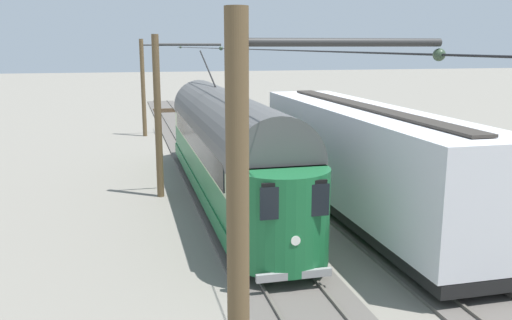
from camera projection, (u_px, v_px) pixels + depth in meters
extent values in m
plane|color=gray|center=(281.00, 198.00, 21.90)|extent=(220.00, 220.00, 0.00)
cube|color=#56514C|center=(331.00, 194.00, 22.38)|extent=(2.80, 80.00, 0.10)
cube|color=#59544C|center=(315.00, 193.00, 22.20)|extent=(0.07, 80.00, 0.08)
cube|color=#59544C|center=(347.00, 190.00, 22.53)|extent=(0.07, 80.00, 0.08)
cube|color=#382819|center=(210.00, 108.00, 52.78)|extent=(2.50, 0.24, 0.08)
cube|color=#382819|center=(211.00, 109.00, 52.16)|extent=(2.50, 0.24, 0.08)
cube|color=#382819|center=(212.00, 109.00, 51.54)|extent=(2.50, 0.24, 0.08)
cube|color=#382819|center=(213.00, 110.00, 50.93)|extent=(2.50, 0.24, 0.08)
cube|color=#382819|center=(215.00, 111.00, 50.31)|extent=(2.50, 0.24, 0.08)
cube|color=#56514C|center=(229.00, 201.00, 21.39)|extent=(2.80, 80.00, 0.10)
cube|color=#59544C|center=(211.00, 200.00, 21.20)|extent=(0.07, 80.00, 0.08)
cube|color=#59544C|center=(247.00, 197.00, 21.54)|extent=(0.07, 80.00, 0.08)
cube|color=#382819|center=(166.00, 109.00, 51.79)|extent=(2.50, 0.24, 0.08)
cube|color=#382819|center=(167.00, 110.00, 51.17)|extent=(2.50, 0.24, 0.08)
cube|color=#382819|center=(167.00, 111.00, 50.55)|extent=(2.50, 0.24, 0.08)
cube|color=#382819|center=(168.00, 111.00, 49.93)|extent=(2.50, 0.24, 0.08)
cube|color=#382819|center=(168.00, 112.00, 49.31)|extent=(2.50, 0.24, 0.08)
cube|color=#196033|center=(227.00, 181.00, 21.78)|extent=(2.65, 15.65, 0.55)
cube|color=#196033|center=(226.00, 163.00, 21.62)|extent=(2.55, 15.65, 0.95)
cube|color=#B7C699|center=(226.00, 138.00, 21.41)|extent=(2.55, 15.65, 1.05)
cylinder|color=#4C4C4C|center=(226.00, 125.00, 21.30)|extent=(2.65, 15.33, 2.65)
cylinder|color=#196033|center=(281.00, 215.00, 14.18)|extent=(2.55, 2.55, 2.55)
cylinder|color=#196033|center=(200.00, 129.00, 28.96)|extent=(2.55, 2.55, 2.55)
cube|color=black|center=(295.00, 189.00, 12.89)|extent=(1.63, 0.08, 0.36)
cube|color=black|center=(295.00, 202.00, 12.92)|extent=(1.73, 0.06, 0.80)
cube|color=black|center=(194.00, 140.00, 21.11)|extent=(0.04, 13.14, 0.80)
cube|color=black|center=(258.00, 137.00, 21.71)|extent=(0.04, 13.14, 0.80)
cylinder|color=silver|center=(295.00, 240.00, 13.04)|extent=(0.24, 0.06, 0.24)
cube|color=gray|center=(294.00, 275.00, 13.29)|extent=(1.94, 0.12, 0.20)
cylinder|color=black|center=(207.00, 68.00, 25.27)|extent=(0.07, 4.57, 1.56)
cylinder|color=black|center=(234.00, 225.00, 16.88)|extent=(0.10, 0.76, 0.76)
cylinder|color=black|center=(278.00, 222.00, 17.22)|extent=(0.10, 0.76, 0.76)
cylinder|color=black|center=(193.00, 160.00, 26.40)|extent=(0.10, 0.76, 0.76)
cylinder|color=black|center=(222.00, 159.00, 26.73)|extent=(0.10, 0.76, 0.76)
cube|color=silver|center=(363.00, 153.00, 19.16)|extent=(2.90, 14.61, 3.20)
cube|color=#332D28|center=(365.00, 106.00, 18.82)|extent=(0.70, 13.15, 0.08)
cube|color=black|center=(361.00, 202.00, 19.53)|extent=(2.70, 14.61, 0.36)
cube|color=black|center=(400.00, 158.00, 19.56)|extent=(0.06, 2.20, 2.56)
cylinder|color=black|center=(328.00, 168.00, 24.55)|extent=(0.10, 0.84, 0.84)
cylinder|color=black|center=(298.00, 170.00, 24.21)|extent=(0.10, 0.84, 0.84)
cylinder|color=black|center=(463.00, 249.00, 14.83)|extent=(0.10, 0.84, 0.84)
cylinder|color=black|center=(416.00, 253.00, 14.49)|extent=(0.10, 0.84, 0.84)
cylinder|color=brown|center=(143.00, 88.00, 36.29)|extent=(0.28, 0.28, 6.51)
cylinder|color=#2D2D2D|center=(161.00, 45.00, 35.99)|extent=(2.59, 0.10, 0.10)
sphere|color=#334733|center=(181.00, 47.00, 36.33)|extent=(0.16, 0.16, 0.16)
cylinder|color=brown|center=(158.00, 118.00, 21.50)|extent=(0.28, 0.28, 6.51)
cylinder|color=#2D2D2D|center=(189.00, 45.00, 21.20)|extent=(2.59, 0.10, 0.10)
sphere|color=#334733|center=(221.00, 48.00, 21.53)|extent=(0.16, 0.16, 0.16)
cylinder|color=brown|center=(238.00, 277.00, 6.70)|extent=(0.28, 0.28, 6.51)
cylinder|color=#2D2D2D|center=(343.00, 42.00, 6.41)|extent=(2.59, 0.10, 0.10)
sphere|color=#334733|center=(439.00, 55.00, 6.74)|extent=(0.16, 0.16, 0.16)
cylinder|color=black|center=(221.00, 48.00, 21.53)|extent=(0.03, 35.13, 0.03)
cylinder|color=black|center=(161.00, 45.00, 35.99)|extent=(2.59, 0.02, 0.02)
cylinder|color=black|center=(292.00, 138.00, 32.99)|extent=(0.08, 0.08, 1.10)
cylinder|color=red|center=(292.00, 127.00, 32.85)|extent=(0.30, 0.30, 0.03)
cylinder|color=#262626|center=(289.00, 141.00, 32.99)|extent=(0.33, 0.04, 0.54)
cube|color=#B2A519|center=(264.00, 141.00, 32.85)|extent=(1.80, 0.60, 0.80)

